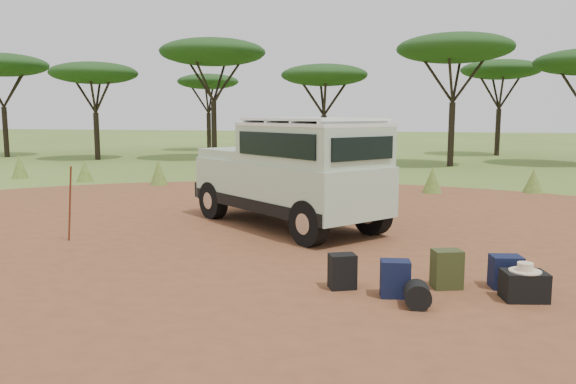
% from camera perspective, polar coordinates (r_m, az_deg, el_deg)
% --- Properties ---
extents(ground, '(140.00, 140.00, 0.00)m').
position_cam_1_polar(ground, '(9.76, -2.55, -6.24)').
color(ground, '#4A6825').
rests_on(ground, ground).
extents(dirt_clearing, '(23.00, 23.00, 0.01)m').
position_cam_1_polar(dirt_clearing, '(9.76, -2.55, -6.22)').
color(dirt_clearing, brown).
rests_on(dirt_clearing, ground).
extents(grass_fringe, '(36.60, 1.60, 0.90)m').
position_cam_1_polar(grass_fringe, '(18.06, 5.25, 1.57)').
color(grass_fringe, '#4A6825').
rests_on(grass_fringe, ground).
extents(acacia_treeline, '(46.70, 13.20, 6.26)m').
position_cam_1_polar(acacia_treeline, '(29.08, 9.75, 12.69)').
color(acacia_treeline, black).
rests_on(acacia_treeline, ground).
extents(safari_vehicle, '(4.82, 4.43, 2.31)m').
position_cam_1_polar(safari_vehicle, '(11.80, 0.37, 1.74)').
color(safari_vehicle, '#B2C9AC').
rests_on(safari_vehicle, ground).
extents(walking_staff, '(0.28, 0.20, 1.44)m').
position_cam_1_polar(walking_staff, '(11.23, -21.28, -1.16)').
color(walking_staff, maroon).
rests_on(walking_staff, ground).
extents(backpack_black, '(0.43, 0.38, 0.49)m').
position_cam_1_polar(backpack_black, '(7.81, 5.53, -8.04)').
color(backpack_black, black).
rests_on(backpack_black, ground).
extents(backpack_navy, '(0.41, 0.32, 0.49)m').
position_cam_1_polar(backpack_navy, '(7.56, 10.82, -8.66)').
color(backpack_navy, black).
rests_on(backpack_navy, ground).
extents(backpack_olive, '(0.46, 0.39, 0.54)m').
position_cam_1_polar(backpack_olive, '(8.08, 15.83, -7.56)').
color(backpack_olive, '#3B421E').
rests_on(backpack_olive, ground).
extents(duffel_navy, '(0.46, 0.38, 0.46)m').
position_cam_1_polar(duffel_navy, '(8.36, 21.24, -7.59)').
color(duffel_navy, black).
rests_on(duffel_navy, ground).
extents(hard_case, '(0.61, 0.48, 0.38)m').
position_cam_1_polar(hard_case, '(7.92, 22.87, -8.80)').
color(hard_case, black).
rests_on(hard_case, ground).
extents(stuff_sack, '(0.36, 0.36, 0.33)m').
position_cam_1_polar(stuff_sack, '(7.24, 13.01, -10.17)').
color(stuff_sack, black).
rests_on(stuff_sack, ground).
extents(safari_hat, '(0.40, 0.40, 0.12)m').
position_cam_1_polar(safari_hat, '(7.86, 22.96, -7.15)').
color(safari_hat, beige).
rests_on(safari_hat, hard_case).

